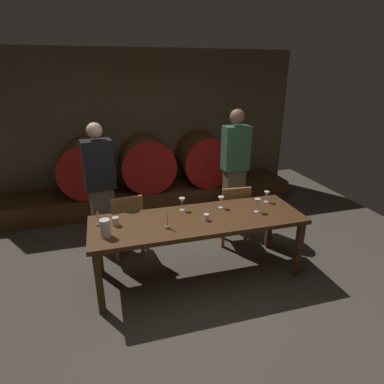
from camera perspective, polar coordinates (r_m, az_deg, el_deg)
ground_plane at (r=3.79m, az=-1.48°, el=-17.12°), size 7.57×7.57×0.00m
back_wall at (r=6.08m, az=-9.11°, el=11.54°), size 5.82×0.24×2.71m
barrel_shelf at (r=5.87m, az=-7.75°, el=-0.69°), size 5.24×0.90×0.36m
wine_barrel_left at (r=5.63m, az=-18.43°, el=4.24°), size 0.92×0.83×0.92m
wine_barrel_center at (r=5.67m, az=-8.25°, el=5.23°), size 0.92×0.83×0.92m
wine_barrel_right at (r=5.90m, az=2.10°, el=6.07°), size 0.92×0.83×0.92m
dining_table at (r=3.66m, az=1.12°, el=-5.76°), size 2.44×0.82×0.76m
chair_left at (r=4.22m, az=-11.72°, el=-5.42°), size 0.45×0.45×0.88m
chair_right at (r=4.48m, az=7.44°, el=-3.52°), size 0.43×0.43×0.88m
guest_left at (r=4.34m, az=-16.18°, el=0.80°), size 0.41×0.30×1.75m
guest_right at (r=4.84m, az=7.73°, el=4.21°), size 0.38×0.24×1.83m
candle_left at (r=3.58m, az=-16.54°, el=-5.14°), size 0.05×0.05×0.19m
candle_right at (r=3.39m, az=-4.48°, el=-5.64°), size 0.05×0.05×0.21m
pitcher at (r=3.33m, az=-15.40°, el=-6.30°), size 0.11×0.11×0.19m
wine_glass_far_left at (r=3.78m, az=-1.82°, el=-1.65°), size 0.08×0.08×0.16m
wine_glass_center_left at (r=3.87m, az=5.25°, el=-1.42°), size 0.08×0.08×0.15m
wine_glass_center_right at (r=3.82m, az=11.71°, el=-1.81°), size 0.07×0.07×0.17m
wine_glass_far_right at (r=4.13m, az=13.33°, el=-0.42°), size 0.07×0.07×0.14m
cup_left at (r=3.55m, az=-13.64°, el=-5.16°), size 0.07×0.07×0.09m
cup_right at (r=3.56m, az=2.60°, el=-4.58°), size 0.06×0.06×0.08m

